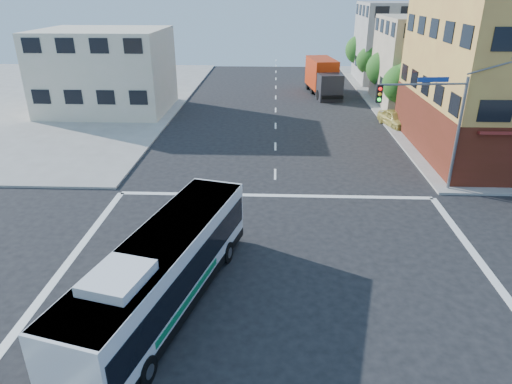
{
  "coord_description": "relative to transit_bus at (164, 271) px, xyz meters",
  "views": [
    {
      "loc": [
        -0.12,
        -15.81,
        11.53
      ],
      "look_at": [
        -0.96,
        4.63,
        2.39
      ],
      "focal_mm": 32.0,
      "sensor_mm": 36.0,
      "label": 1
    }
  ],
  "objects": [
    {
      "name": "building_east_far",
      "position": [
        21.21,
        49.26,
        3.33
      ],
      "size": [
        12.06,
        10.06,
        10.0
      ],
      "color": "#ABABA5",
      "rests_on": "ground"
    },
    {
      "name": "signal_mast_ne",
      "position": [
        13.31,
        11.9,
        3.3
      ],
      "size": [
        7.91,
        1.13,
        8.07
      ],
      "color": "slate",
      "rests_on": "ground"
    },
    {
      "name": "transit_bus",
      "position": [
        0.0,
        0.0,
        0.0
      ],
      "size": [
        5.3,
        11.83,
        3.43
      ],
      "rotation": [
        0.0,
        0.0,
        -0.25
      ],
      "color": "black",
      "rests_on": "ground"
    },
    {
      "name": "building_west",
      "position": [
        -12.79,
        31.26,
        2.33
      ],
      "size": [
        12.06,
        10.06,
        8.0
      ],
      "color": "beige",
      "rests_on": "ground"
    },
    {
      "name": "building_east_near",
      "position": [
        21.21,
        35.26,
        2.83
      ],
      "size": [
        12.06,
        10.06,
        9.0
      ],
      "color": "#C2AF94",
      "rests_on": "ground"
    },
    {
      "name": "street_tree_b",
      "position": [
        16.13,
        37.2,
        2.08
      ],
      "size": [
        3.8,
        3.8,
        5.79
      ],
      "color": "#3D2616",
      "rests_on": "ground"
    },
    {
      "name": "street_tree_a",
      "position": [
        16.13,
        29.2,
        1.91
      ],
      "size": [
        3.6,
        3.6,
        5.53
      ],
      "color": "#3D2616",
      "rests_on": "ground"
    },
    {
      "name": "box_truck",
      "position": [
        9.8,
        40.26,
        0.27
      ],
      "size": [
        3.79,
        9.17,
        4.0
      ],
      "rotation": [
        0.0,
        0.0,
        0.14
      ],
      "color": "black",
      "rests_on": "ground"
    },
    {
      "name": "ground",
      "position": [
        4.23,
        1.28,
        -1.68
      ],
      "size": [
        120.0,
        120.0,
        0.0
      ],
      "primitive_type": "plane",
      "color": "black",
      "rests_on": "ground"
    },
    {
      "name": "street_tree_c",
      "position": [
        16.13,
        45.2,
        1.78
      ],
      "size": [
        3.4,
        3.4,
        5.29
      ],
      "color": "#3D2616",
      "rests_on": "ground"
    },
    {
      "name": "street_tree_d",
      "position": [
        16.13,
        53.2,
        2.2
      ],
      "size": [
        4.0,
        4.0,
        6.03
      ],
      "color": "#3D2616",
      "rests_on": "ground"
    },
    {
      "name": "parked_car",
      "position": [
        15.09,
        26.62,
        -0.95
      ],
      "size": [
        2.75,
        4.54,
        1.44
      ],
      "primitive_type": "imported",
      "rotation": [
        0.0,
        0.0,
        0.26
      ],
      "color": "#D2C057",
      "rests_on": "ground"
    }
  ]
}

